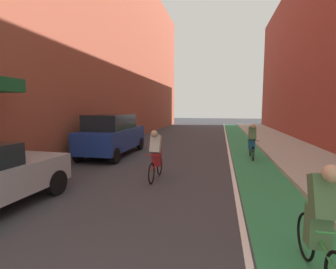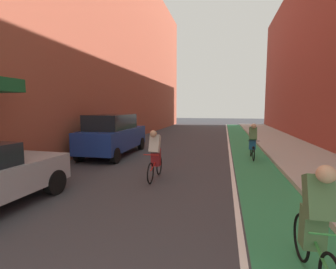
{
  "view_description": "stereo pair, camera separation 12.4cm",
  "coord_description": "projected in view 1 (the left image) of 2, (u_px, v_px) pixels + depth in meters",
  "views": [
    {
      "loc": [
        1.99,
        0.81,
        2.3
      ],
      "look_at": [
        -0.04,
        10.27,
        1.24
      ],
      "focal_mm": 26.19,
      "sensor_mm": 36.0,
      "label": 1
    },
    {
      "loc": [
        2.12,
        0.84,
        2.3
      ],
      "look_at": [
        -0.04,
        10.27,
        1.24
      ],
      "focal_mm": 26.19,
      "sensor_mm": 36.0,
      "label": 2
    }
  ],
  "objects": [
    {
      "name": "cyclist_trailing",
      "position": [
        252.0,
        140.0,
        11.06
      ],
      "size": [
        0.48,
        1.7,
        1.61
      ],
      "color": "black",
      "rests_on": "ground"
    },
    {
      "name": "building_facade_left",
      "position": [
        101.0,
        41.0,
        16.42
      ],
      "size": [
        4.15,
        37.03,
        13.56
      ],
      "color": "#9E4C38",
      "rests_on": "ground"
    },
    {
      "name": "building_facade_right",
      "position": [
        327.0,
        46.0,
        15.43
      ],
      "size": [
        2.4,
        33.03,
        12.31
      ],
      "primitive_type": "cube",
      "color": "brown",
      "rests_on": "ground"
    },
    {
      "name": "parked_suv_blue",
      "position": [
        112.0,
        134.0,
        11.83
      ],
      "size": [
        1.97,
        4.65,
        1.98
      ],
      "color": "navy",
      "rests_on": "ground"
    },
    {
      "name": "cyclist_lead",
      "position": [
        322.0,
        223.0,
        3.18
      ],
      "size": [
        0.48,
        1.75,
        1.63
      ],
      "color": "black",
      "rests_on": "ground"
    },
    {
      "name": "bike_lane_paint",
      "position": [
        242.0,
        145.0,
        15.23
      ],
      "size": [
        1.6,
        37.03,
        0.0
      ],
      "primitive_type": "cube",
      "color": "#2D8451",
      "rests_on": "ground"
    },
    {
      "name": "sidewalk_right",
      "position": [
        283.0,
        145.0,
        14.72
      ],
      "size": [
        3.13,
        37.03,
        0.14
      ],
      "primitive_type": "cube",
      "color": "#A8A59E",
      "rests_on": "ground"
    },
    {
      "name": "cyclist_mid",
      "position": [
        156.0,
        154.0,
        7.87
      ],
      "size": [
        0.48,
        1.7,
        1.6
      ],
      "color": "black",
      "rests_on": "ground"
    },
    {
      "name": "lane_divider_stripe",
      "position": [
        227.0,
        144.0,
        15.41
      ],
      "size": [
        0.12,
        37.03,
        0.0
      ],
      "primitive_type": "cube",
      "color": "white",
      "rests_on": "ground"
    },
    {
      "name": "ground_plane",
      "position": [
        184.0,
        148.0,
        13.98
      ],
      "size": [
        81.47,
        81.47,
        0.0
      ],
      "primitive_type": "plane",
      "color": "#38383D"
    }
  ]
}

